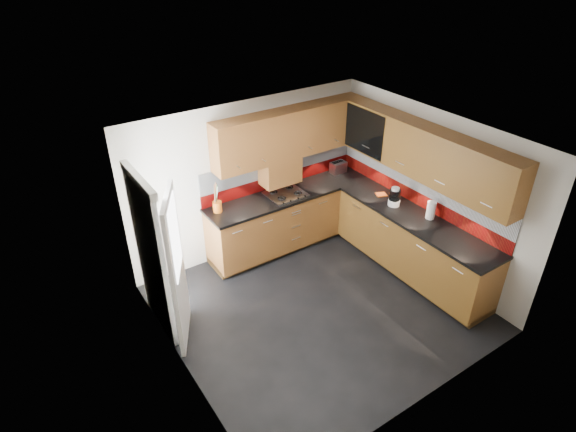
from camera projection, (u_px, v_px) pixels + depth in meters
room at (323, 213)px, 5.73m from camera, size 4.00×3.80×2.64m
base_cabinets at (347, 233)px, 7.30m from camera, size 2.70×3.20×0.95m
countertop at (349, 206)px, 7.03m from camera, size 2.72×3.22×0.04m
backsplash at (352, 179)px, 7.15m from camera, size 2.70×3.20×0.54m
upper_cabinets at (360, 143)px, 6.70m from camera, size 2.50×3.20×0.72m
extractor_hood at (280, 171)px, 7.22m from camera, size 0.60×0.33×0.40m
glass_cabinet at (372, 128)px, 7.11m from camera, size 0.32×0.80×0.66m
back_door at (162, 263)px, 5.65m from camera, size 0.42×1.19×2.04m
gas_hob at (286, 194)px, 7.27m from camera, size 0.56×0.50×0.04m
utensil_pot at (217, 205)px, 6.80m from camera, size 0.13×0.13×0.45m
toaster at (338, 167)px, 7.90m from camera, size 0.27×0.17×0.19m
food_processor at (394, 197)px, 6.94m from camera, size 0.17×0.17×0.29m
paper_towel at (431, 210)px, 6.63m from camera, size 0.13×0.13×0.26m
orange_cloth at (381, 195)px, 7.27m from camera, size 0.19×0.18×0.02m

